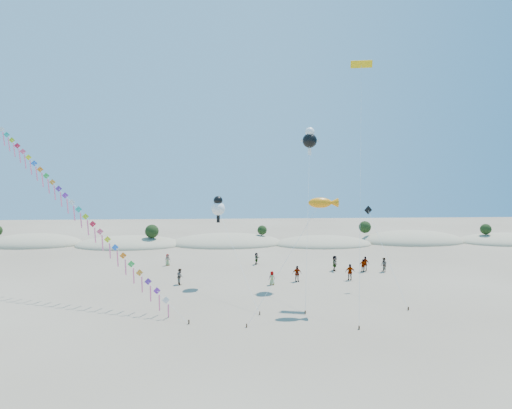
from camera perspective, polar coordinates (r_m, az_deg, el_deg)
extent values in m
plane|color=#786853|center=(28.82, -5.79, -21.53)|extent=(160.00, 160.00, 0.00)
ellipsoid|color=tan|center=(80.19, -27.54, -4.77)|extent=(16.00, 8.80, 3.60)
ellipsoid|color=#153714|center=(80.03, -27.57, -4.07)|extent=(12.80, 5.76, 0.64)
ellipsoid|color=tan|center=(73.60, -16.57, -5.24)|extent=(17.60, 9.68, 3.00)
ellipsoid|color=#153714|center=(73.46, -16.59, -4.60)|extent=(14.08, 6.34, 0.70)
ellipsoid|color=tan|center=(72.21, -3.95, -5.23)|extent=(19.00, 10.45, 3.40)
ellipsoid|color=#153714|center=(72.05, -3.96, -4.50)|extent=(15.20, 6.84, 0.76)
ellipsoid|color=tan|center=(72.30, 8.86, -5.27)|extent=(16.40, 9.02, 2.80)
ellipsoid|color=#153714|center=(72.17, 8.87, -4.67)|extent=(13.12, 5.90, 0.66)
ellipsoid|color=tan|center=(78.77, 20.10, -4.67)|extent=(18.00, 9.90, 3.80)
ellipsoid|color=#153714|center=(78.60, 20.13, -3.92)|extent=(14.40, 6.48, 0.72)
ellipsoid|color=tan|center=(85.26, 30.40, -4.34)|extent=(16.80, 9.24, 3.00)
ellipsoid|color=#153714|center=(85.13, 30.43, -3.79)|extent=(13.44, 6.05, 0.67)
sphere|color=black|center=(71.20, -13.71, -3.49)|extent=(2.20, 2.20, 2.20)
sphere|color=black|center=(72.08, 0.82, -3.44)|extent=(1.60, 1.60, 1.60)
sphere|color=black|center=(76.68, 14.32, -2.93)|extent=(2.10, 2.10, 2.10)
sphere|color=black|center=(82.47, 28.30, -2.91)|extent=(1.80, 1.80, 1.80)
cube|color=#3F2D1E|center=(36.82, -8.94, -15.20)|extent=(0.12, 0.12, 0.35)
cylinder|color=silver|center=(45.71, -22.81, -0.34)|extent=(23.61, 16.90, 17.82)
cube|color=silver|center=(38.04, -11.92, -12.36)|extent=(1.22, 0.48, 1.28)
cube|color=pink|center=(38.40, -11.60, -13.91)|extent=(0.19, 0.45, 1.55)
cube|color=purple|center=(38.57, -13.08, -11.13)|extent=(1.22, 0.48, 1.28)
cube|color=pink|center=(38.91, -12.76, -12.67)|extent=(0.19, 0.45, 1.55)
cube|color=#5B269A|center=(39.14, -14.19, -9.93)|extent=(1.22, 0.48, 1.28)
cube|color=pink|center=(39.45, -13.88, -11.46)|extent=(0.19, 0.45, 1.55)
cube|color=orange|center=(39.74, -15.27, -8.76)|extent=(1.22, 0.48, 1.28)
cube|color=pink|center=(40.02, -14.96, -10.28)|extent=(0.19, 0.45, 1.55)
cube|color=green|center=(40.37, -16.30, -7.62)|extent=(1.22, 0.48, 1.28)
cube|color=pink|center=(40.63, -16.00, -9.13)|extent=(0.19, 0.45, 1.55)
cube|color=orange|center=(41.03, -17.30, -6.52)|extent=(1.22, 0.48, 1.28)
cube|color=pink|center=(41.26, -17.00, -8.01)|extent=(0.19, 0.45, 1.55)
cube|color=blue|center=(41.71, -18.26, -5.45)|extent=(1.22, 0.48, 1.28)
cube|color=pink|center=(41.92, -17.97, -6.92)|extent=(0.19, 0.45, 1.55)
cube|color=yellow|center=(42.42, -19.19, -4.41)|extent=(1.22, 0.48, 1.28)
cube|color=pink|center=(42.60, -18.90, -5.87)|extent=(0.19, 0.45, 1.55)
cube|color=#FF5077|center=(43.15, -20.09, -3.41)|extent=(1.22, 0.48, 1.28)
cube|color=pink|center=(43.31, -19.79, -4.84)|extent=(0.19, 0.45, 1.55)
cube|color=red|center=(43.90, -20.95, -2.44)|extent=(1.22, 0.48, 1.28)
cube|color=pink|center=(44.05, -20.66, -3.85)|extent=(0.19, 0.45, 1.55)
cube|color=#97CD18|center=(44.68, -21.78, -1.51)|extent=(1.22, 0.48, 1.28)
cube|color=pink|center=(44.80, -21.49, -2.90)|extent=(0.19, 0.45, 1.55)
cube|color=#16AC97|center=(45.48, -22.58, -0.60)|extent=(1.22, 0.48, 1.28)
cube|color=pink|center=(45.58, -22.30, -1.97)|extent=(0.19, 0.45, 1.55)
cube|color=silver|center=(46.30, -23.35, 0.27)|extent=(1.22, 0.48, 1.28)
cube|color=pink|center=(46.38, -23.08, -1.08)|extent=(0.19, 0.45, 1.55)
cube|color=purple|center=(47.13, -24.10, 1.11)|extent=(1.22, 0.48, 1.28)
cube|color=pink|center=(47.19, -23.83, -0.21)|extent=(0.19, 0.45, 1.55)
cube|color=#5B269A|center=(47.98, -24.82, 1.93)|extent=(1.22, 0.48, 1.28)
cube|color=pink|center=(48.03, -24.55, 0.62)|extent=(0.19, 0.45, 1.55)
cube|color=orange|center=(48.85, -25.52, 2.71)|extent=(1.22, 0.48, 1.28)
cube|color=pink|center=(48.88, -25.25, 1.43)|extent=(0.19, 0.45, 1.55)
cube|color=green|center=(49.74, -26.19, 3.47)|extent=(1.22, 0.48, 1.28)
cube|color=pink|center=(49.75, -25.92, 2.21)|extent=(0.19, 0.45, 1.55)
cube|color=orange|center=(50.64, -26.84, 4.20)|extent=(1.22, 0.48, 1.28)
cube|color=pink|center=(50.63, -26.58, 2.96)|extent=(0.19, 0.45, 1.55)
cube|color=blue|center=(51.55, -27.46, 4.90)|extent=(1.22, 0.48, 1.28)
cube|color=pink|center=(51.53, -27.21, 3.68)|extent=(0.19, 0.45, 1.55)
cube|color=yellow|center=(52.48, -28.07, 5.57)|extent=(1.22, 0.48, 1.28)
cube|color=pink|center=(52.44, -27.82, 4.38)|extent=(0.19, 0.45, 1.55)
cube|color=#FF5077|center=(53.42, -28.66, 6.23)|extent=(1.22, 0.48, 1.28)
cube|color=pink|center=(53.37, -28.41, 5.06)|extent=(0.19, 0.45, 1.55)
cube|color=red|center=(54.37, -29.23, 6.86)|extent=(1.22, 0.48, 1.28)
cube|color=pink|center=(54.30, -28.98, 5.71)|extent=(0.19, 0.45, 1.55)
cube|color=#97CD18|center=(55.34, -29.78, 7.46)|extent=(1.22, 0.48, 1.28)
cube|color=pink|center=(55.25, -29.53, 6.34)|extent=(0.19, 0.45, 1.55)
cube|color=#16AC97|center=(56.31, -30.31, 8.05)|extent=(1.22, 0.48, 1.28)
cube|color=pink|center=(56.22, -30.07, 6.94)|extent=(0.19, 0.45, 1.55)
cube|color=silver|center=(57.30, -30.82, 8.61)|extent=(1.22, 0.48, 1.28)
cube|color=pink|center=(57.19, -30.59, 7.53)|extent=(0.19, 0.45, 1.55)
cube|color=#3F2D1E|center=(35.72, -1.27, -15.83)|extent=(0.10, 0.10, 0.30)
cylinder|color=silver|center=(36.88, 3.94, -7.58)|extent=(6.83, 4.77, 9.66)
ellipsoid|color=orange|center=(39.00, 8.54, 0.23)|extent=(2.14, 0.94, 0.94)
cone|color=orange|center=(39.26, 10.25, 0.24)|extent=(0.86, 0.86, 0.86)
cube|color=#3F2D1E|center=(38.44, 0.50, -14.29)|extent=(0.10, 0.10, 0.30)
cylinder|color=silver|center=(42.33, -2.61, -6.84)|extent=(3.98, 10.46, 8.34)
sphere|color=white|center=(46.90, -5.07, -0.54)|extent=(1.48, 1.48, 1.48)
sphere|color=black|center=(46.82, -5.08, 0.54)|extent=(0.99, 0.99, 0.99)
cube|color=black|center=(47.02, -5.06, -1.93)|extent=(0.35, 0.18, 0.80)
cube|color=#3F2D1E|center=(38.89, 6.58, -14.09)|extent=(0.10, 0.10, 0.30)
cylinder|color=silver|center=(42.76, 6.91, -1.70)|extent=(2.22, 11.25, 15.78)
sphere|color=black|center=(48.27, 7.17, 8.44)|extent=(1.60, 1.60, 1.60)
sphere|color=white|center=(48.34, 7.18, 9.58)|extent=(1.04, 1.04, 1.04)
cube|color=white|center=(48.22, 7.16, 7.02)|extent=(0.35, 0.18, 0.80)
cube|color=white|center=(48.16, 6.34, 8.46)|extent=(0.60, 0.15, 0.25)
cube|color=white|center=(48.40, 8.00, 8.42)|extent=(0.60, 0.15, 0.25)
cube|color=#3F2D1E|center=(36.23, 13.58, -15.67)|extent=(0.10, 0.10, 0.30)
cylinder|color=silver|center=(40.12, 13.75, 3.22)|extent=(3.28, 11.97, 23.41)
cube|color=yellow|center=(47.47, 13.88, 17.71)|extent=(2.23, 0.91, 0.78)
cube|color=black|center=(47.49, 13.87, 17.71)|extent=(2.15, 0.55, 0.19)
cube|color=#3F2D1E|center=(41.93, 19.65, -12.93)|extent=(0.10, 0.10, 0.30)
cylinder|color=silver|center=(44.28, 17.01, -6.56)|extent=(1.37, 7.99, 8.29)
cube|color=black|center=(47.19, 14.73, -0.72)|extent=(0.95, 0.28, 0.98)
imported|color=slate|center=(48.26, -10.09, -9.43)|extent=(0.91, 1.03, 1.76)
imported|color=slate|center=(47.41, 2.14, -9.78)|extent=(0.82, 0.62, 1.50)
imported|color=slate|center=(48.88, 5.48, -9.16)|extent=(1.10, 0.55, 1.80)
imported|color=slate|center=(54.42, 10.45, -7.71)|extent=(0.90, 1.82, 1.88)
imported|color=slate|center=(54.47, 14.10, -7.91)|extent=(1.03, 0.73, 1.62)
imported|color=slate|center=(55.15, 16.67, -7.73)|extent=(0.85, 0.99, 1.76)
imported|color=slate|center=(57.52, -11.70, -7.23)|extent=(0.88, 0.80, 1.51)
imported|color=slate|center=(50.39, 12.44, -8.79)|extent=(1.15, 0.64, 1.85)
imported|color=slate|center=(55.06, 14.33, -7.66)|extent=(1.15, 0.94, 1.83)
imported|color=slate|center=(56.97, 0.06, -7.22)|extent=(0.91, 1.50, 1.55)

